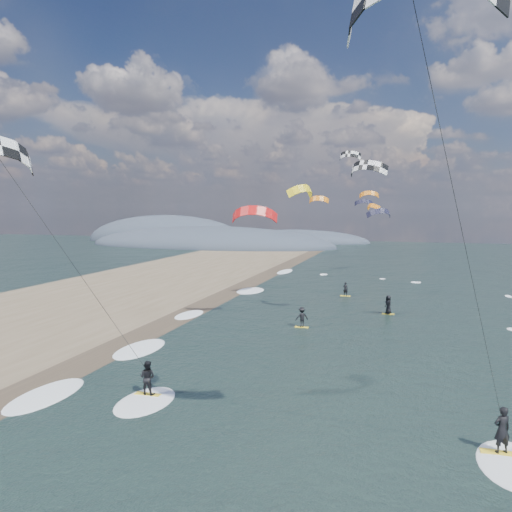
# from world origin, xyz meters

# --- Properties ---
(ground) EXTENTS (260.00, 260.00, 0.00)m
(ground) POSITION_xyz_m (0.00, 0.00, 0.00)
(ground) COLOR black
(ground) RESTS_ON ground
(wet_sand_strip) EXTENTS (3.00, 240.00, 0.00)m
(wet_sand_strip) POSITION_xyz_m (-12.00, 10.00, 0.00)
(wet_sand_strip) COLOR #382D23
(wet_sand_strip) RESTS_ON ground
(coastal_hills) EXTENTS (80.00, 41.00, 15.00)m
(coastal_hills) POSITION_xyz_m (-44.84, 107.86, 0.00)
(coastal_hills) COLOR #3D4756
(coastal_hills) RESTS_ON ground
(kitesurfer_near_a) EXTENTS (8.09, 8.93, 17.00)m
(kitesurfer_near_a) POSITION_xyz_m (7.70, 1.07, 13.27)
(kitesurfer_near_a) COLOR yellow
(kitesurfer_near_a) RESTS_ON ground
(kitesurfer_near_b) EXTENTS (6.87, 9.41, 13.33)m
(kitesurfer_near_b) POSITION_xyz_m (-7.95, 3.27, 8.67)
(kitesurfer_near_b) COLOR yellow
(kitesurfer_near_b) RESTS_ON ground
(far_kitesurfers) EXTENTS (7.70, 16.18, 1.75)m
(far_kitesurfers) POSITION_xyz_m (1.78, 29.22, 0.85)
(far_kitesurfers) COLOR yellow
(far_kitesurfers) RESTS_ON ground
(bg_kite_field) EXTENTS (13.39, 65.63, 8.84)m
(bg_kite_field) POSITION_xyz_m (-0.76, 56.18, 11.32)
(bg_kite_field) COLOR red
(bg_kite_field) RESTS_ON ground
(shoreline_surf) EXTENTS (2.40, 79.40, 0.11)m
(shoreline_surf) POSITION_xyz_m (-10.80, 14.75, 0.00)
(shoreline_surf) COLOR white
(shoreline_surf) RESTS_ON ground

